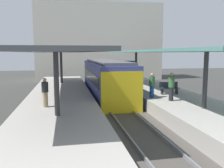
% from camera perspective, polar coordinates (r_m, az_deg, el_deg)
% --- Properties ---
extents(ground_plane, '(80.00, 80.00, 0.00)m').
position_cam_1_polar(ground_plane, '(16.95, 0.77, -5.94)').
color(ground_plane, '#383835').
extents(platform_left, '(4.40, 28.00, 1.00)m').
position_cam_1_polar(platform_left, '(16.50, -12.30, -4.70)').
color(platform_left, '#ADA8A0').
rests_on(platform_left, ground_plane).
extents(platform_right, '(4.40, 28.00, 1.00)m').
position_cam_1_polar(platform_right, '(17.98, 12.74, -3.71)').
color(platform_right, '#ADA8A0').
rests_on(platform_right, ground_plane).
extents(track_ballast, '(3.20, 28.00, 0.20)m').
position_cam_1_polar(track_ballast, '(16.92, 0.77, -5.61)').
color(track_ballast, '#4C4742').
rests_on(track_ballast, ground_plane).
extents(rail_near_side, '(0.08, 28.00, 0.14)m').
position_cam_1_polar(rail_near_side, '(16.76, -1.65, -5.15)').
color(rail_near_side, slate).
rests_on(rail_near_side, track_ballast).
extents(rail_far_side, '(0.08, 28.00, 0.14)m').
position_cam_1_polar(rail_far_side, '(17.04, 3.15, -4.94)').
color(rail_far_side, slate).
rests_on(rail_far_side, track_ballast).
extents(commuter_train, '(2.78, 12.03, 3.10)m').
position_cam_1_polar(commuter_train, '(20.40, -1.43, 1.26)').
color(commuter_train, '#38428C').
rests_on(commuter_train, track_ballast).
extents(canopy_left, '(4.18, 21.00, 3.13)m').
position_cam_1_polar(canopy_left, '(17.55, -12.52, 7.58)').
color(canopy_left, '#333335').
rests_on(canopy_left, platform_left).
extents(canopy_right, '(4.18, 21.00, 3.14)m').
position_cam_1_polar(canopy_right, '(18.94, 11.33, 7.61)').
color(canopy_right, '#333335').
rests_on(canopy_right, platform_right).
extents(platform_bench, '(1.40, 0.41, 0.86)m').
position_cam_1_polar(platform_bench, '(17.53, 13.47, -0.82)').
color(platform_bench, black).
rests_on(platform_bench, platform_right).
extents(platform_sign, '(0.90, 0.08, 2.21)m').
position_cam_1_polar(platform_sign, '(21.99, 4.27, 4.03)').
color(platform_sign, '#262628').
rests_on(platform_sign, platform_right).
extents(passenger_near_bench, '(0.36, 0.36, 1.62)m').
position_cam_1_polar(passenger_near_bench, '(15.83, 9.51, -0.22)').
color(passenger_near_bench, navy).
rests_on(passenger_near_bench, platform_right).
extents(passenger_mid_platform, '(0.36, 0.36, 1.59)m').
position_cam_1_polar(passenger_mid_platform, '(13.37, -15.70, -1.86)').
color(passenger_mid_platform, '#998460').
rests_on(passenger_mid_platform, platform_left).
extents(passenger_far_end, '(0.36, 0.36, 1.73)m').
position_cam_1_polar(passenger_far_end, '(14.99, 13.99, -0.52)').
color(passenger_far_end, '#232328').
rests_on(passenger_far_end, platform_right).
extents(station_building_backdrop, '(18.00, 6.00, 11.00)m').
position_cam_1_polar(station_building_backdrop, '(36.51, -3.25, 9.90)').
color(station_building_backdrop, beige).
rests_on(station_building_backdrop, ground_plane).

